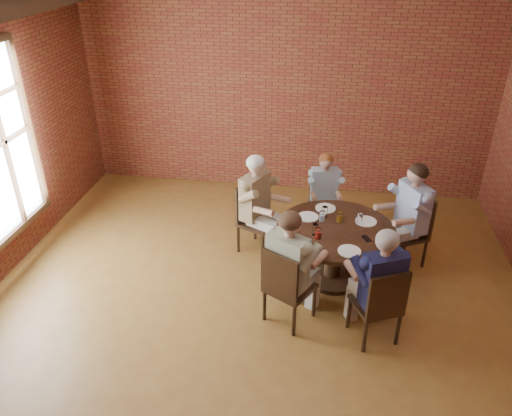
# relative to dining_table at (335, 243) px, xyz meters

# --- Properties ---
(floor) EXTENTS (7.00, 7.00, 0.00)m
(floor) POSITION_rel_dining_table_xyz_m (-0.90, -0.98, -0.53)
(floor) COLOR olive
(floor) RESTS_ON ground
(ceiling) EXTENTS (7.00, 7.00, 0.00)m
(ceiling) POSITION_rel_dining_table_xyz_m (-0.90, -0.98, 2.87)
(ceiling) COLOR silver
(ceiling) RESTS_ON wall_back
(wall_back) EXTENTS (7.00, 0.00, 7.00)m
(wall_back) POSITION_rel_dining_table_xyz_m (-0.90, 2.52, 1.17)
(wall_back) COLOR brown
(wall_back) RESTS_ON ground
(dining_table) EXTENTS (1.44, 1.44, 0.75)m
(dining_table) POSITION_rel_dining_table_xyz_m (0.00, 0.00, 0.00)
(dining_table) COLOR black
(dining_table) RESTS_ON floor
(chair_a) EXTENTS (0.63, 0.63, 0.98)m
(chair_a) POSITION_rel_dining_table_xyz_m (0.99, 0.55, -0.00)
(chair_a) COLOR black
(chair_a) RESTS_ON floor
(diner_a) EXTENTS (0.90, 0.85, 1.41)m
(diner_a) POSITION_rel_dining_table_xyz_m (0.90, 0.50, 0.18)
(diner_a) COLOR #3B5A9A
(diner_a) RESTS_ON floor
(chair_b) EXTENTS (0.44, 0.44, 0.89)m
(chair_b) POSITION_rel_dining_table_xyz_m (-0.18, 1.12, -0.04)
(chair_b) COLOR black
(chair_b) RESTS_ON floor
(diner_b) EXTENTS (0.56, 0.65, 1.25)m
(diner_b) POSITION_rel_dining_table_xyz_m (-0.17, 1.05, 0.09)
(diner_b) COLOR #97AEC0
(diner_b) RESTS_ON floor
(chair_c) EXTENTS (0.61, 0.61, 0.97)m
(chair_c) POSITION_rel_dining_table_xyz_m (-1.10, 0.55, -0.00)
(chair_c) COLOR black
(chair_c) RESTS_ON floor
(diner_c) EXTENTS (0.88, 0.82, 1.40)m
(diner_c) POSITION_rel_dining_table_xyz_m (-1.02, 0.51, 0.17)
(diner_c) COLOR brown
(diner_c) RESTS_ON floor
(chair_d) EXTENTS (0.63, 0.63, 0.98)m
(chair_d) POSITION_rel_dining_table_xyz_m (-0.52, -0.91, -0.00)
(chair_d) COLOR black
(chair_d) RESTS_ON floor
(diner_d) EXTENTS (0.85, 0.90, 1.41)m
(diner_d) POSITION_rel_dining_table_xyz_m (-0.47, -0.82, 0.18)
(diner_d) COLOR #B6A28F
(diner_d) RESTS_ON floor
(chair_e) EXTENTS (0.59, 0.59, 0.96)m
(chair_e) POSITION_rel_dining_table_xyz_m (0.49, -1.06, -0.01)
(chair_e) COLOR black
(chair_e) RESTS_ON floor
(diner_e) EXTENTS (0.78, 0.84, 1.37)m
(diner_e) POSITION_rel_dining_table_xyz_m (0.45, -0.98, 0.16)
(diner_e) COLOR #15173D
(diner_e) RESTS_ON floor
(plate_a) EXTENTS (0.26, 0.26, 0.01)m
(plate_a) POSITION_rel_dining_table_xyz_m (0.36, 0.20, 0.23)
(plate_a) COLOR white
(plate_a) RESTS_ON dining_table
(plate_b) EXTENTS (0.26, 0.26, 0.01)m
(plate_b) POSITION_rel_dining_table_xyz_m (-0.14, 0.46, 0.23)
(plate_b) COLOR white
(plate_b) RESTS_ON dining_table
(plate_c) EXTENTS (0.26, 0.26, 0.01)m
(plate_c) POSITION_rel_dining_table_xyz_m (-0.35, 0.21, 0.23)
(plate_c) COLOR white
(plate_c) RESTS_ON dining_table
(plate_d) EXTENTS (0.26, 0.26, 0.01)m
(plate_d) POSITION_rel_dining_table_xyz_m (0.15, -0.49, 0.23)
(plate_d) COLOR white
(plate_d) RESTS_ON dining_table
(glass_a) EXTENTS (0.07, 0.07, 0.14)m
(glass_a) POSITION_rel_dining_table_xyz_m (0.28, 0.14, 0.29)
(glass_a) COLOR white
(glass_a) RESTS_ON dining_table
(glass_b) EXTENTS (0.07, 0.07, 0.14)m
(glass_b) POSITION_rel_dining_table_xyz_m (0.04, 0.15, 0.29)
(glass_b) COLOR white
(glass_b) RESTS_ON dining_table
(glass_c) EXTENTS (0.07, 0.07, 0.14)m
(glass_c) POSITION_rel_dining_table_xyz_m (-0.15, 0.25, 0.29)
(glass_c) COLOR white
(glass_c) RESTS_ON dining_table
(glass_d) EXTENTS (0.07, 0.07, 0.14)m
(glass_d) POSITION_rel_dining_table_xyz_m (-0.18, 0.14, 0.29)
(glass_d) COLOR white
(glass_d) RESTS_ON dining_table
(glass_e) EXTENTS (0.07, 0.07, 0.14)m
(glass_e) POSITION_rel_dining_table_xyz_m (-0.25, -0.19, 0.29)
(glass_e) COLOR white
(glass_e) RESTS_ON dining_table
(glass_f) EXTENTS (0.07, 0.07, 0.14)m
(glass_f) POSITION_rel_dining_table_xyz_m (-0.21, -0.27, 0.29)
(glass_f) COLOR white
(glass_f) RESTS_ON dining_table
(smartphone) EXTENTS (0.12, 0.15, 0.01)m
(smartphone) POSITION_rel_dining_table_xyz_m (0.35, -0.19, 0.23)
(smartphone) COLOR black
(smartphone) RESTS_ON dining_table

